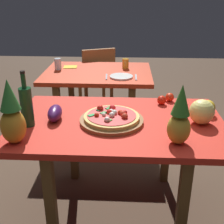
# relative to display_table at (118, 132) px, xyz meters

# --- Properties ---
(ground_plane) EXTENTS (10.00, 10.00, 0.00)m
(ground_plane) POSITION_rel_display_table_xyz_m (0.00, 0.00, -0.65)
(ground_plane) COLOR #4C3828
(display_table) EXTENTS (1.36, 0.86, 0.73)m
(display_table) POSITION_rel_display_table_xyz_m (0.00, 0.00, 0.00)
(display_table) COLOR brown
(display_table) RESTS_ON ground_plane
(background_table) EXTENTS (1.08, 0.80, 0.73)m
(background_table) POSITION_rel_display_table_xyz_m (-0.25, 1.16, -0.02)
(background_table) COLOR brown
(background_table) RESTS_ON ground_plane
(dining_chair) EXTENTS (0.52, 0.52, 0.85)m
(dining_chair) POSITION_rel_display_table_xyz_m (-0.33, 1.80, -0.16)
(dining_chair) COLOR brown
(dining_chair) RESTS_ON ground_plane
(pizza_board) EXTENTS (0.41, 0.41, 0.02)m
(pizza_board) POSITION_rel_display_table_xyz_m (-0.04, -0.03, 0.10)
(pizza_board) COLOR brown
(pizza_board) RESTS_ON display_table
(pizza) EXTENTS (0.35, 0.35, 0.06)m
(pizza) POSITION_rel_display_table_xyz_m (-0.04, -0.02, 0.13)
(pizza) COLOR tan
(pizza) RESTS_ON pizza_board
(wine_bottle) EXTENTS (0.08, 0.08, 0.35)m
(wine_bottle) POSITION_rel_display_table_xyz_m (-0.56, -0.10, 0.22)
(wine_bottle) COLOR #13391D
(wine_bottle) RESTS_ON display_table
(pineapple_left) EXTENTS (0.14, 0.14, 0.37)m
(pineapple_left) POSITION_rel_display_table_xyz_m (-0.57, -0.31, 0.25)
(pineapple_left) COLOR #BB8223
(pineapple_left) RESTS_ON display_table
(pineapple_right) EXTENTS (0.13, 0.13, 0.34)m
(pineapple_right) POSITION_rel_display_table_xyz_m (0.34, -0.27, 0.24)
(pineapple_right) COLOR #B3922D
(pineapple_right) RESTS_ON display_table
(melon) EXTENTS (0.16, 0.16, 0.16)m
(melon) POSITION_rel_display_table_xyz_m (0.52, -0.01, 0.16)
(melon) COLOR #DCD16F
(melon) RESTS_ON display_table
(bell_pepper) EXTENTS (0.10, 0.10, 0.11)m
(bell_pepper) POSITION_rel_display_table_xyz_m (0.60, 0.13, 0.13)
(bell_pepper) COLOR yellow
(bell_pepper) RESTS_ON display_table
(eggplant) EXTENTS (0.11, 0.21, 0.09)m
(eggplant) POSITION_rel_display_table_xyz_m (-0.41, 0.00, 0.13)
(eggplant) COLOR #40174C
(eggplant) RESTS_ON display_table
(tomato_by_bottle) EXTENTS (0.07, 0.07, 0.07)m
(tomato_by_bottle) POSITION_rel_display_table_xyz_m (0.31, 0.30, 0.12)
(tomato_by_bottle) COLOR red
(tomato_by_bottle) RESTS_ON display_table
(tomato_beside_pepper) EXTENTS (0.06, 0.06, 0.06)m
(tomato_beside_pepper) POSITION_rel_display_table_xyz_m (0.37, 0.37, 0.12)
(tomato_beside_pepper) COLOR red
(tomato_beside_pepper) RESTS_ON display_table
(drinking_glass_juice) EXTENTS (0.07, 0.07, 0.10)m
(drinking_glass_juice) POSITION_rel_display_table_xyz_m (0.03, 1.30, 0.13)
(drinking_glass_juice) COLOR gold
(drinking_glass_juice) RESTS_ON background_table
(drinking_glass_water) EXTENTS (0.07, 0.07, 0.11)m
(drinking_glass_water) POSITION_rel_display_table_xyz_m (-0.67, 1.22, 0.14)
(drinking_glass_water) COLOR silver
(drinking_glass_water) RESTS_ON background_table
(dinner_plate) EXTENTS (0.22, 0.22, 0.02)m
(dinner_plate) POSITION_rel_display_table_xyz_m (-0.01, 0.97, 0.09)
(dinner_plate) COLOR white
(dinner_plate) RESTS_ON background_table
(fork_utensil) EXTENTS (0.03, 0.18, 0.01)m
(fork_utensil) POSITION_rel_display_table_xyz_m (-0.15, 0.97, 0.09)
(fork_utensil) COLOR silver
(fork_utensil) RESTS_ON background_table
(knife_utensil) EXTENTS (0.02, 0.18, 0.01)m
(knife_utensil) POSITION_rel_display_table_xyz_m (0.13, 0.97, 0.09)
(knife_utensil) COLOR silver
(knife_utensil) RESTS_ON background_table
(napkin_folded) EXTENTS (0.15, 0.13, 0.01)m
(napkin_folded) POSITION_rel_display_table_xyz_m (-0.56, 1.32, 0.09)
(napkin_folded) COLOR yellow
(napkin_folded) RESTS_ON background_table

